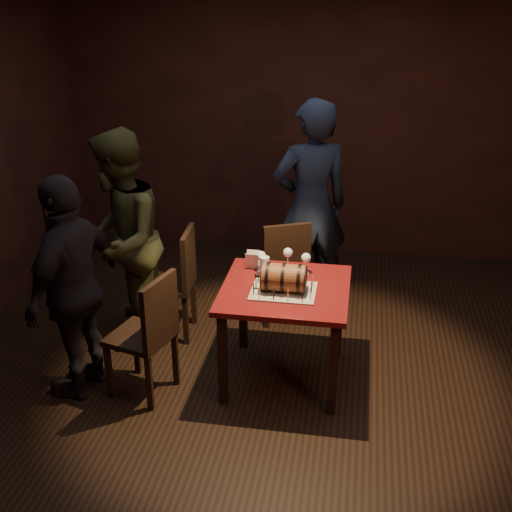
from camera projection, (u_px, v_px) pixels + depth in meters
name	position (u px, v px, depth m)	size (l,w,h in m)	color
room_shell	(268.00, 199.00, 4.31)	(5.04, 5.04, 2.80)	black
pub_table	(285.00, 301.00, 4.59)	(0.90, 0.90, 0.75)	#4F0D0F
cake_board	(283.00, 291.00, 4.48)	(0.45, 0.35, 0.01)	#A39883
barrel_cake	(284.00, 278.00, 4.44)	(0.36, 0.21, 0.21)	brown
birthday_candles	(284.00, 285.00, 4.46)	(0.40, 0.30, 0.09)	#FCDE96
wine_glass_left	(261.00, 257.00, 4.75)	(0.07, 0.07, 0.16)	silver
wine_glass_mid	(288.00, 253.00, 4.81)	(0.07, 0.07, 0.16)	silver
wine_glass_right	(306.00, 259.00, 4.71)	(0.07, 0.07, 0.16)	silver
pint_of_ale	(264.00, 267.00, 4.69)	(0.07, 0.07, 0.15)	silver
menu_card	(253.00, 260.00, 4.82)	(0.10, 0.05, 0.13)	white
chair_back	(283.00, 266.00, 5.43)	(0.53, 0.53, 0.93)	black
chair_left_rear	(177.00, 277.00, 5.23)	(0.43, 0.43, 0.93)	black
chair_left_front	(149.00, 330.00, 4.45)	(0.49, 0.49, 0.93)	black
person_back	(310.00, 207.00, 5.55)	(0.68, 0.45, 1.88)	#192132
person_left_rear	(121.00, 241.00, 5.02)	(0.85, 0.66, 1.75)	#3C3C1E
person_left_front	(74.00, 288.00, 4.40)	(0.95, 0.40, 1.62)	black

